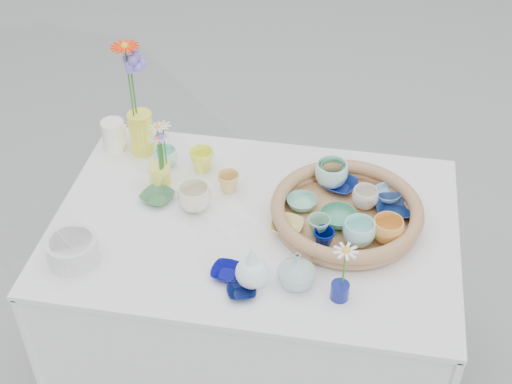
% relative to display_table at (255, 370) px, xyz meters
% --- Properties ---
extents(ground, '(80.00, 80.00, 0.00)m').
position_rel_display_table_xyz_m(ground, '(0.00, 0.00, 0.00)').
color(ground, gray).
extents(display_table, '(1.26, 0.86, 0.77)m').
position_rel_display_table_xyz_m(display_table, '(0.00, 0.00, 0.00)').
color(display_table, white).
rests_on(display_table, ground).
extents(wicker_tray, '(0.47, 0.47, 0.08)m').
position_rel_display_table_xyz_m(wicker_tray, '(0.28, 0.05, 0.80)').
color(wicker_tray, brown).
rests_on(wicker_tray, display_table).
extents(tray_ceramic_0, '(0.14, 0.14, 0.03)m').
position_rel_display_table_xyz_m(tray_ceramic_0, '(0.25, 0.19, 0.80)').
color(tray_ceramic_0, navy).
rests_on(tray_ceramic_0, wicker_tray).
extents(tray_ceramic_1, '(0.13, 0.13, 0.03)m').
position_rel_display_table_xyz_m(tray_ceramic_1, '(0.43, 0.10, 0.80)').
color(tray_ceramic_1, '#0D1D46').
rests_on(tray_ceramic_1, wicker_tray).
extents(tray_ceramic_2, '(0.12, 0.12, 0.08)m').
position_rel_display_table_xyz_m(tray_ceramic_2, '(0.41, -0.03, 0.82)').
color(tray_ceramic_2, '#EDA448').
rests_on(tray_ceramic_2, wicker_tray).
extents(tray_ceramic_3, '(0.12, 0.12, 0.04)m').
position_rel_display_table_xyz_m(tray_ceramic_3, '(0.26, 0.02, 0.80)').
color(tray_ceramic_3, '#409570').
rests_on(tray_ceramic_3, wicker_tray).
extents(tray_ceramic_4, '(0.07, 0.07, 0.06)m').
position_rel_display_table_xyz_m(tray_ceramic_4, '(0.20, -0.04, 0.82)').
color(tray_ceramic_4, '#83BC92').
rests_on(tray_ceramic_4, wicker_tray).
extents(tray_ceramic_5, '(0.11, 0.11, 0.03)m').
position_rel_display_table_xyz_m(tray_ceramic_5, '(0.14, 0.08, 0.80)').
color(tray_ceramic_5, '#75BAA4').
rests_on(tray_ceramic_5, wicker_tray).
extents(tray_ceramic_6, '(0.14, 0.14, 0.09)m').
position_rel_display_table_xyz_m(tray_ceramic_6, '(0.22, 0.21, 0.83)').
color(tray_ceramic_6, '#B5F3E9').
rests_on(tray_ceramic_6, wicker_tray).
extents(tray_ceramic_7, '(0.09, 0.09, 0.07)m').
position_rel_display_table_xyz_m(tray_ceramic_7, '(0.33, 0.11, 0.82)').
color(tray_ceramic_7, silver).
rests_on(tray_ceramic_7, wicker_tray).
extents(tray_ceramic_8, '(0.10, 0.10, 0.03)m').
position_rel_display_table_xyz_m(tray_ceramic_8, '(0.40, 0.17, 0.80)').
color(tray_ceramic_8, '#8CC4F9').
rests_on(tray_ceramic_8, wicker_tray).
extents(tray_ceramic_9, '(0.07, 0.07, 0.06)m').
position_rel_display_table_xyz_m(tray_ceramic_9, '(0.22, -0.09, 0.81)').
color(tray_ceramic_9, '#000E56').
rests_on(tray_ceramic_9, wicker_tray).
extents(tray_ceramic_10, '(0.11, 0.11, 0.02)m').
position_rel_display_table_xyz_m(tray_ceramic_10, '(0.11, -0.04, 0.80)').
color(tray_ceramic_10, '#E0E07B').
rests_on(tray_ceramic_10, wicker_tray).
extents(tray_ceramic_11, '(0.11, 0.11, 0.08)m').
position_rel_display_table_xyz_m(tray_ceramic_11, '(0.32, -0.06, 0.82)').
color(tray_ceramic_11, '#A2EFE9').
rests_on(tray_ceramic_11, wicker_tray).
extents(tray_ceramic_12, '(0.11, 0.11, 0.07)m').
position_rel_display_table_xyz_m(tray_ceramic_12, '(0.22, 0.21, 0.82)').
color(tray_ceramic_12, '#4FA377').
rests_on(tray_ceramic_12, wicker_tray).
extents(loose_ceramic_0, '(0.11, 0.11, 0.08)m').
position_rel_display_table_xyz_m(loose_ceramic_0, '(-0.22, 0.23, 0.80)').
color(loose_ceramic_0, '#F5FB45').
rests_on(loose_ceramic_0, display_table).
extents(loose_ceramic_1, '(0.08, 0.08, 0.07)m').
position_rel_display_table_xyz_m(loose_ceramic_1, '(-0.11, 0.14, 0.80)').
color(loose_ceramic_1, '#E5BA65').
rests_on(loose_ceramic_1, display_table).
extents(loose_ceramic_2, '(0.13, 0.13, 0.03)m').
position_rel_display_table_xyz_m(loose_ceramic_2, '(-0.33, 0.05, 0.78)').
color(loose_ceramic_2, '#407748').
rests_on(loose_ceramic_2, display_table).
extents(loose_ceramic_3, '(0.13, 0.13, 0.08)m').
position_rel_display_table_xyz_m(loose_ceramic_3, '(-0.20, 0.03, 0.81)').
color(loose_ceramic_3, beige).
rests_on(loose_ceramic_3, display_table).
extents(loose_ceramic_4, '(0.10, 0.10, 0.02)m').
position_rel_display_table_xyz_m(loose_ceramic_4, '(-0.04, -0.24, 0.78)').
color(loose_ceramic_4, '#05076F').
rests_on(loose_ceramic_4, display_table).
extents(loose_ceramic_5, '(0.09, 0.09, 0.06)m').
position_rel_display_table_xyz_m(loose_ceramic_5, '(-0.35, 0.24, 0.80)').
color(loose_ceramic_5, '#A7ECD8').
rests_on(loose_ceramic_5, display_table).
extents(loose_ceramic_6, '(0.10, 0.10, 0.02)m').
position_rel_display_table_xyz_m(loose_ceramic_6, '(0.02, -0.30, 0.78)').
color(loose_ceramic_6, '#0B1444').
rests_on(loose_ceramic_6, display_table).
extents(fluted_bowl, '(0.15, 0.15, 0.08)m').
position_rel_display_table_xyz_m(fluted_bowl, '(-0.50, -0.26, 0.80)').
color(fluted_bowl, silver).
rests_on(fluted_bowl, display_table).
extents(bud_vase_paleblue, '(0.10, 0.10, 0.15)m').
position_rel_display_table_xyz_m(bud_vase_paleblue, '(0.04, -0.26, 0.84)').
color(bud_vase_paleblue, white).
rests_on(bud_vase_paleblue, display_table).
extents(bud_vase_seafoam, '(0.11, 0.11, 0.12)m').
position_rel_display_table_xyz_m(bud_vase_seafoam, '(0.16, -0.24, 0.82)').
color(bud_vase_seafoam, '#9EC0BA').
rests_on(bud_vase_seafoam, display_table).
extents(bud_vase_cobalt, '(0.05, 0.05, 0.05)m').
position_rel_display_table_xyz_m(bud_vase_cobalt, '(0.29, -0.27, 0.79)').
color(bud_vase_cobalt, navy).
rests_on(bud_vase_cobalt, display_table).
extents(single_daisy, '(0.10, 0.10, 0.14)m').
position_rel_display_table_xyz_m(single_daisy, '(0.29, -0.26, 0.88)').
color(single_daisy, white).
rests_on(single_daisy, bud_vase_cobalt).
extents(tall_vase_yellow, '(0.11, 0.11, 0.16)m').
position_rel_display_table_xyz_m(tall_vase_yellow, '(-0.45, 0.30, 0.84)').
color(tall_vase_yellow, '#FFFE3F').
rests_on(tall_vase_yellow, display_table).
extents(gerbera, '(0.14, 0.14, 0.28)m').
position_rel_display_table_xyz_m(gerbera, '(-0.47, 0.28, 1.05)').
color(gerbera, '#FF3106').
rests_on(gerbera, tall_vase_yellow).
extents(hydrangea, '(0.09, 0.09, 0.29)m').
position_rel_display_table_xyz_m(hydrangea, '(-0.46, 0.30, 1.02)').
color(hydrangea, '#695DBA').
rests_on(hydrangea, tall_vase_yellow).
extents(white_pitcher, '(0.13, 0.11, 0.11)m').
position_rel_display_table_xyz_m(white_pitcher, '(-0.56, 0.30, 0.82)').
color(white_pitcher, white).
rests_on(white_pitcher, display_table).
extents(daisy_cup, '(0.08, 0.08, 0.08)m').
position_rel_display_table_xyz_m(daisy_cup, '(-0.34, 0.13, 0.80)').
color(daisy_cup, '#FFF85A').
rests_on(daisy_cup, display_table).
extents(daisy_posy, '(0.10, 0.10, 0.17)m').
position_rel_display_table_xyz_m(daisy_posy, '(-0.33, 0.13, 0.92)').
color(daisy_posy, white).
rests_on(daisy_posy, daisy_cup).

